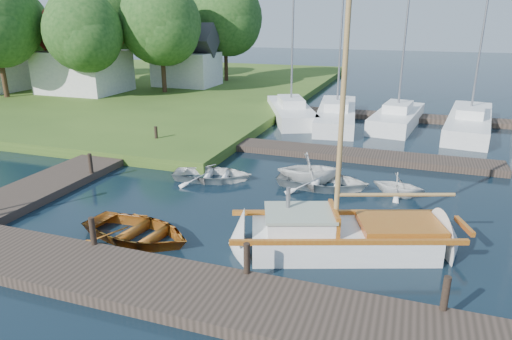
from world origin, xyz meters
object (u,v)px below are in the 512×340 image
(mooring_post_4, at_px, (90,163))
(marina_boat_3, at_px, (469,120))
(sailboat, at_px, (347,239))
(tender_c, at_px, (323,179))
(tender_d, at_px, (399,183))
(marina_boat_2, at_px, (397,116))
(tree_7, at_px, (225,17))
(house_c, at_px, (187,61))
(marina_boat_1, at_px, (337,113))
(tender_b, at_px, (310,167))
(tree_3, at_px, (161,22))
(tree_2, at_px, (84,31))
(tree_5, at_px, (19,26))
(mooring_post_1, at_px, (93,231))
(mooring_post_3, at_px, (446,293))
(house_a, at_px, (83,60))
(marina_boat_0, at_px, (291,110))
(mooring_post_2, at_px, (247,258))
(mooring_post_5, at_px, (156,134))
(dinghy, at_px, (137,228))
(tender_a, at_px, (213,172))

(mooring_post_4, relative_size, marina_boat_3, 0.07)
(sailboat, distance_m, marina_boat_3, 17.36)
(mooring_post_4, bearing_deg, sailboat, -13.21)
(tender_c, height_order, tender_d, tender_d)
(marina_boat_2, distance_m, tree_7, 20.86)
(house_c, bearing_deg, marina_boat_1, -29.37)
(tender_b, height_order, tree_3, tree_3)
(tree_2, bearing_deg, tender_d, -27.35)
(tree_5, bearing_deg, marina_boat_2, -10.01)
(mooring_post_1, distance_m, tender_b, 8.73)
(sailboat, height_order, house_c, sailboat)
(marina_boat_1, distance_m, house_c, 16.75)
(mooring_post_3, distance_m, house_a, 33.50)
(sailboat, xyz_separation_m, marina_boat_0, (-5.99, 16.20, 0.23))
(tender_d, relative_size, marina_boat_0, 0.17)
(mooring_post_4, bearing_deg, tree_5, 138.92)
(tender_c, xyz_separation_m, marina_boat_3, (6.14, 12.08, 0.21))
(tree_2, bearing_deg, mooring_post_4, -51.95)
(mooring_post_2, relative_size, mooring_post_5, 1.00)
(marina_boat_2, bearing_deg, marina_boat_0, 100.48)
(dinghy, distance_m, tree_2, 24.25)
(tender_c, height_order, tree_5, tree_5)
(marina_boat_2, bearing_deg, dinghy, 167.78)
(mooring_post_1, xyz_separation_m, tree_7, (-9.00, 31.05, 5.50))
(marina_boat_2, relative_size, tree_5, 1.26)
(tender_a, xyz_separation_m, marina_boat_0, (-0.01, 12.12, 0.24))
(tender_a, bearing_deg, mooring_post_4, 97.51)
(dinghy, relative_size, house_c, 0.67)
(mooring_post_1, relative_size, tree_2, 0.10)
(mooring_post_2, distance_m, tree_7, 34.30)
(marina_boat_0, xyz_separation_m, tree_3, (-11.59, 4.34, 5.24))
(tender_d, xyz_separation_m, house_a, (-24.74, 13.71, 2.47))
(tree_2, bearing_deg, marina_boat_2, -0.05)
(mooring_post_3, relative_size, tree_3, 0.09)
(mooring_post_1, bearing_deg, marina_boat_0, 88.20)
(marina_boat_3, bearing_deg, house_c, 78.13)
(tree_7, bearing_deg, tender_a, -68.58)
(sailboat, relative_size, tender_b, 3.88)
(mooring_post_5, distance_m, marina_boat_0, 9.85)
(mooring_post_4, bearing_deg, tender_b, 17.07)
(house_c, bearing_deg, tender_d, -46.44)
(mooring_post_3, height_order, tree_2, tree_2)
(tender_a, bearing_deg, dinghy, 168.68)
(marina_boat_1, relative_size, tree_2, 1.27)
(sailboat, distance_m, house_a, 30.08)
(mooring_post_4, height_order, tender_d, mooring_post_4)
(mooring_post_4, bearing_deg, marina_boat_2, 51.66)
(sailboat, bearing_deg, house_a, 122.45)
(mooring_post_3, distance_m, sailboat, 3.51)
(mooring_post_2, bearing_deg, tree_2, 135.67)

